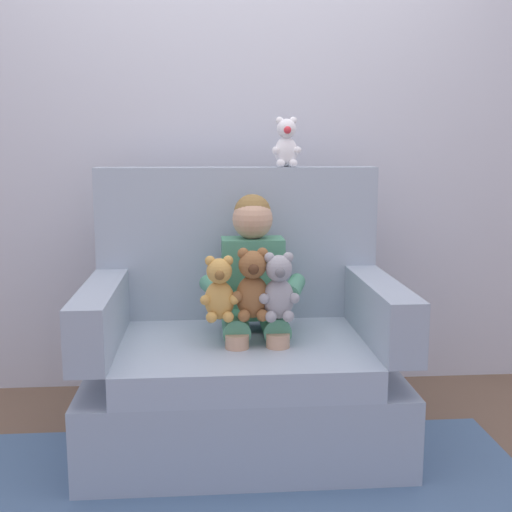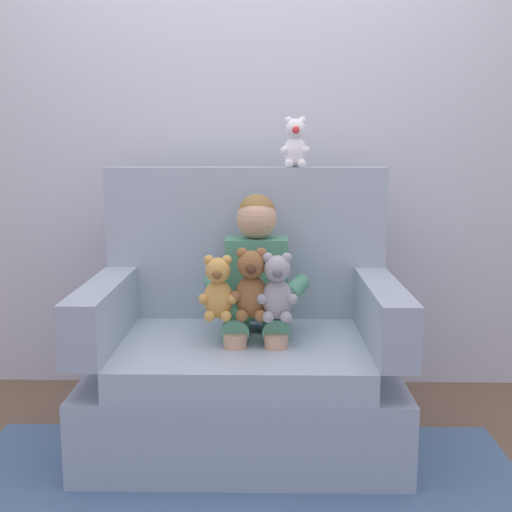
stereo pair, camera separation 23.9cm
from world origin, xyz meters
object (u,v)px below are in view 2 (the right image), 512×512
Objects in this scene: seated_child at (256,284)px; plush_white_on_backrest at (295,144)px; plush_honey at (218,289)px; plush_brown at (251,286)px; plush_grey at (277,289)px; armchair at (244,357)px.

plush_white_on_backrest reaches higher than seated_child.
plush_white_on_backrest reaches higher than plush_honey.
plush_brown reaches higher than plush_grey.
plush_brown is at bearing -102.91° from plush_white_on_backrest.
plush_honey is at bearing -114.90° from plush_white_on_backrest.
armchair is 0.38m from plush_brown.
seated_child is at bearing 64.71° from plush_honey.
armchair is at bearing 125.60° from plush_brown.
seated_child reaches higher than plush_honey.
plush_brown is 1.11× the size of plush_honey.
armchair is 1.52× the size of seated_child.
plush_grey is at bearing -51.79° from armchair.
plush_honey is 0.79m from plush_white_on_backrest.
seated_child is 3.69× the size of plush_white_on_backrest.
plush_grey is at bearing 12.32° from plush_honey.
armchair is 0.40m from plush_grey.
armchair is 0.38m from plush_honey.
seated_child is at bearing -110.59° from plush_white_on_backrest.
plush_white_on_backrest is at bearing 80.29° from plush_grey.
armchair is 4.71× the size of plush_grey.
armchair is 5.63× the size of plush_white_on_backrest.
plush_brown is 1.06× the size of plush_grey.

